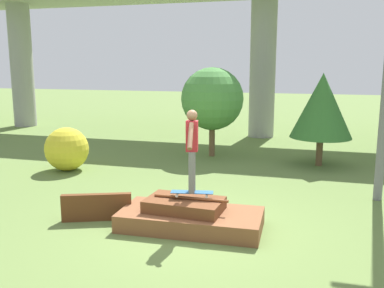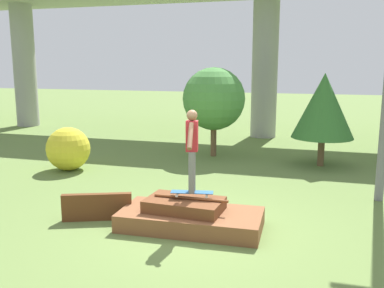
% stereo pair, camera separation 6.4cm
% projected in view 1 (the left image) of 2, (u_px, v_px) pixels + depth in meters
% --- Properties ---
extents(ground_plane, '(80.00, 80.00, 0.00)m').
position_uv_depth(ground_plane, '(191.00, 228.00, 8.32)').
color(ground_plane, olive).
extents(scrap_pile, '(2.77, 1.38, 0.63)m').
position_uv_depth(scrap_pile, '(190.00, 216.00, 8.29)').
color(scrap_pile, brown).
rests_on(scrap_pile, ground_plane).
extents(scrap_plank_loose, '(1.35, 0.65, 0.56)m').
position_uv_depth(scrap_plank_loose, '(97.00, 207.00, 8.67)').
color(scrap_plank_loose, '#5B3319').
rests_on(scrap_plank_loose, ground_plane).
extents(skateboard, '(0.84, 0.36, 0.09)m').
position_uv_depth(skateboard, '(192.00, 192.00, 8.24)').
color(skateboard, '#23517F').
rests_on(skateboard, scrap_pile).
extents(skater, '(0.29, 1.07, 1.59)m').
position_uv_depth(skater, '(192.00, 145.00, 8.07)').
color(skater, slate).
rests_on(skater, skateboard).
extents(highway_overpass, '(44.00, 3.90, 6.66)m').
position_uv_depth(highway_overpass, '(265.00, 0.00, 17.79)').
color(highway_overpass, gray).
rests_on(highway_overpass, ground_plane).
extents(tree_behind_left, '(1.89, 1.89, 2.88)m').
position_uv_depth(tree_behind_left, '(322.00, 106.00, 13.09)').
color(tree_behind_left, brown).
rests_on(tree_behind_left, ground_plane).
extents(tree_mid_back, '(2.12, 2.12, 3.04)m').
position_uv_depth(tree_mid_back, '(212.00, 99.00, 14.49)').
color(tree_mid_back, brown).
rests_on(tree_mid_back, ground_plane).
extents(bush_yellow_flowering, '(1.30, 1.30, 1.30)m').
position_uv_depth(bush_yellow_flowering, '(67.00, 149.00, 12.72)').
color(bush_yellow_flowering, gold).
rests_on(bush_yellow_flowering, ground_plane).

